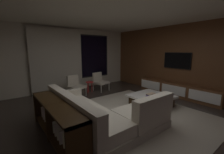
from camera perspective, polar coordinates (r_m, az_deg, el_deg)
name	(u,v)px	position (r m, az deg, el deg)	size (l,w,h in m)	color
floor	(124,116)	(4.09, 4.76, -14.91)	(9.20, 9.20, 0.00)	#332B26
back_wall_with_window	(68,59)	(6.80, -16.72, 6.51)	(6.60, 0.30, 2.70)	beige
media_wall	(185,61)	(6.22, 26.28, 5.63)	(0.12, 7.80, 2.70)	brown
ceiling	(126,9)	(3.83, 5.42, 24.77)	(8.20, 8.20, 0.00)	beige
area_rug	(136,114)	(4.25, 9.28, -13.92)	(3.20, 3.80, 0.01)	#ADA391
sectional_couch	(99,115)	(3.47, -4.91, -14.48)	(1.98, 2.50, 0.82)	#B1A997
coffee_table	(151,101)	(4.84, 14.93, -8.76)	(1.16, 1.16, 0.36)	#311F0D
book_stack_on_coffee_table	(151,95)	(4.63, 14.72, -6.77)	(0.30, 0.20, 0.09)	olive
accent_chair_near_window	(100,81)	(6.47, -4.78, -1.39)	(0.63, 0.65, 0.78)	#B2ADA0
accent_chair_by_curtain	(75,85)	(5.86, -14.02, -2.90)	(0.65, 0.67, 0.78)	#B2ADA0
side_stool	(89,84)	(6.18, -8.68, -2.60)	(0.32, 0.32, 0.46)	red
media_console	(177,90)	(6.16, 23.85, -4.60)	(0.46, 3.10, 0.52)	brown
mounted_tv	(177,61)	(6.24, 23.77, 5.83)	(0.05, 1.06, 0.62)	black
console_table_behind_couch	(56,120)	(3.18, -20.72, -15.12)	(0.40, 2.10, 0.74)	#311F0D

